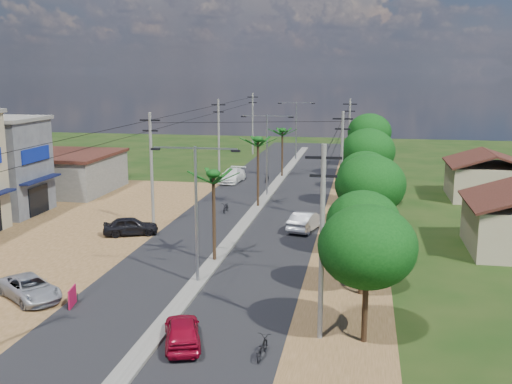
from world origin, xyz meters
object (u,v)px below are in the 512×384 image
at_px(car_red_near, 182,332).
at_px(car_parked_silver, 30,289).
at_px(car_silver_mid, 306,221).
at_px(car_white_far, 232,176).
at_px(moto_rider_east, 262,348).
at_px(roadside_sign, 72,297).
at_px(car_parked_dark, 131,226).

xyz_separation_m(car_red_near, car_parked_silver, (-9.69, 3.82, -0.04)).
height_order(car_red_near, car_silver_mid, car_silver_mid).
distance_m(car_silver_mid, car_white_far, 21.45).
distance_m(car_silver_mid, moto_rider_east, 21.24).
bearing_deg(moto_rider_east, car_silver_mid, -85.11).
height_order(car_silver_mid, roadside_sign, car_silver_mid).
bearing_deg(car_silver_mid, car_red_near, 94.95).
distance_m(car_parked_dark, moto_rider_east, 21.81).
distance_m(car_red_near, car_parked_silver, 10.41).
relative_size(car_parked_silver, roadside_sign, 3.60).
distance_m(car_red_near, car_white_far, 40.22).
bearing_deg(moto_rider_east, car_red_near, -3.64).
relative_size(car_parked_silver, car_parked_dark, 1.10).
relative_size(car_red_near, roadside_sign, 3.14).
height_order(car_parked_dark, roadside_sign, car_parked_dark).
bearing_deg(roadside_sign, car_parked_silver, 159.03).
height_order(car_red_near, moto_rider_east, car_red_near).
relative_size(car_silver_mid, car_white_far, 0.88).
bearing_deg(car_parked_dark, car_parked_silver, 156.80).
distance_m(car_white_far, car_parked_silver, 36.02).
xyz_separation_m(car_silver_mid, car_white_far, (-10.00, 18.98, 0.00)).
distance_m(moto_rider_east, roadside_sign, 11.38).
bearing_deg(car_parked_silver, car_parked_dark, 33.79).
xyz_separation_m(moto_rider_east, roadside_sign, (-10.70, 3.87, 0.07)).
bearing_deg(car_white_far, car_silver_mid, -57.27).
bearing_deg(car_parked_dark, car_red_near, -172.80).
height_order(car_silver_mid, moto_rider_east, car_silver_mid).
height_order(moto_rider_east, roadside_sign, roadside_sign).
relative_size(car_red_near, car_parked_dark, 0.96).
xyz_separation_m(car_parked_silver, car_parked_dark, (0.43, 13.20, 0.07)).
bearing_deg(roadside_sign, car_parked_dark, 88.36).
distance_m(car_red_near, car_silver_mid, 21.01).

